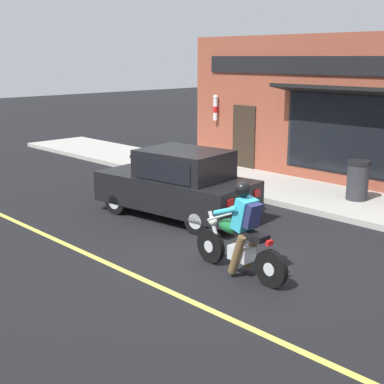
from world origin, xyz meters
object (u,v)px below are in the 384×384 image
(car_hatchback, at_px, (178,184))
(trash_bin, at_px, (358,180))
(motorcycle_with_rider, at_px, (241,236))
(traffic_cone, at_px, (221,173))

(car_hatchback, relative_size, trash_bin, 4.03)
(motorcycle_with_rider, distance_m, trash_bin, 5.46)
(trash_bin, height_order, traffic_cone, trash_bin)
(trash_bin, distance_m, traffic_cone, 3.69)
(traffic_cone, bearing_deg, trash_bin, -71.78)
(car_hatchback, height_order, traffic_cone, car_hatchback)
(motorcycle_with_rider, bearing_deg, traffic_cone, 45.61)
(motorcycle_with_rider, relative_size, trash_bin, 2.06)
(motorcycle_with_rider, xyz_separation_m, car_hatchback, (1.55, 3.21, 0.09))
(motorcycle_with_rider, xyz_separation_m, traffic_cone, (4.25, 4.34, -0.25))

